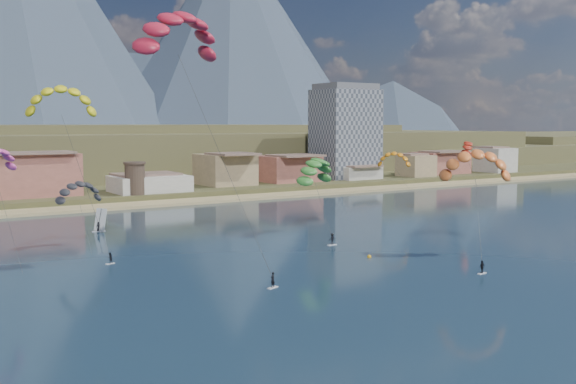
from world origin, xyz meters
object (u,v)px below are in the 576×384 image
at_px(kitesurfer_green, 315,167).
at_px(buoy, 369,257).
at_px(watchtower, 135,178).
at_px(apartment_tower, 345,132).
at_px(kitesurfer_yellow, 61,97).
at_px(windsurfer, 99,224).
at_px(kitesurfer_red, 178,28).
at_px(kitesurfer_orange, 476,160).

relative_size(kitesurfer_green, buoy, 25.81).
bearing_deg(watchtower, buoy, -87.03).
height_order(apartment_tower, kitesurfer_yellow, apartment_tower).
bearing_deg(windsurfer, watchtower, 62.06).
bearing_deg(buoy, kitesurfer_red, 171.01).
relative_size(watchtower, kitesurfer_yellow, 0.31).
height_order(apartment_tower, kitesurfer_green, apartment_tower).
relative_size(apartment_tower, kitesurfer_orange, 1.60).
xyz_separation_m(kitesurfer_orange, windsurfer, (-42.60, 54.47, -13.48)).
distance_m(kitesurfer_orange, buoy, 22.38).
height_order(apartment_tower, kitesurfer_red, kitesurfer_red).
bearing_deg(apartment_tower, kitesurfer_yellow, -145.86).
distance_m(watchtower, kitesurfer_red, 92.88).
xyz_separation_m(kitesurfer_yellow, kitesurfer_green, (44.21, -4.52, -12.11)).
bearing_deg(kitesurfer_yellow, kitesurfer_orange, -31.97).
bearing_deg(watchtower, kitesurfer_red, -106.00).
bearing_deg(kitesurfer_green, kitesurfer_yellow, 174.16).
distance_m(kitesurfer_orange, windsurfer, 70.45).
relative_size(kitesurfer_orange, windsurfer, 4.52).
relative_size(kitesurfer_yellow, kitesurfer_orange, 1.38).
height_order(apartment_tower, windsurfer, apartment_tower).
xyz_separation_m(kitesurfer_yellow, kitesurfer_orange, (54.17, -33.80, -9.75)).
bearing_deg(watchtower, kitesurfer_yellow, -118.37).
height_order(kitesurfer_green, buoy, kitesurfer_green).
bearing_deg(windsurfer, kitesurfer_orange, -51.97).
relative_size(apartment_tower, kitesurfer_red, 0.86).
bearing_deg(windsurfer, kitesurfer_green, -37.65).
distance_m(apartment_tower, kitesurfer_yellow, 138.23).
relative_size(apartment_tower, buoy, 49.17).
bearing_deg(kitesurfer_green, kitesurfer_orange, -71.22).
bearing_deg(kitesurfer_yellow, windsurfer, 60.76).
distance_m(apartment_tower, windsurfer, 118.51).
bearing_deg(kitesurfer_red, apartment_tower, 43.59).
height_order(watchtower, kitesurfer_orange, kitesurfer_orange).
bearing_deg(apartment_tower, kitesurfer_red, -136.41).
relative_size(apartment_tower, windsurfer, 7.24).
bearing_deg(kitesurfer_yellow, apartment_tower, 34.14).
bearing_deg(apartment_tower, buoy, -125.88).
xyz_separation_m(kitesurfer_red, kitesurfer_green, (34.46, 17.52, -20.56)).
distance_m(watchtower, kitesurfer_yellow, 74.41).
relative_size(kitesurfer_yellow, buoy, 42.41).
distance_m(watchtower, buoy, 90.47).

